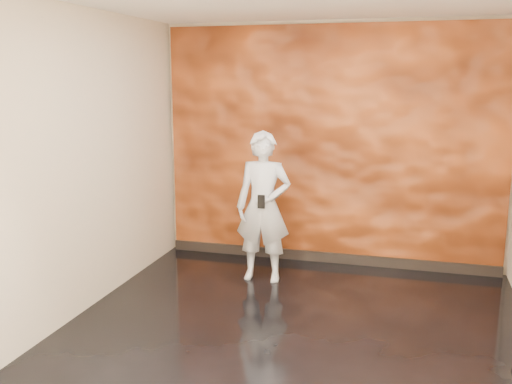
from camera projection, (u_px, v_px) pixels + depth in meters
room at (296, 172)px, 4.72m from camera, size 4.02×4.02×2.81m
feature_wall at (331, 147)px, 6.57m from camera, size 3.90×0.06×2.75m
baseboard at (327, 257)px, 6.80m from camera, size 3.90×0.04×0.12m
man at (263, 207)px, 6.09m from camera, size 0.61×0.41×1.62m
phone at (261, 202)px, 5.86m from camera, size 0.08×0.02×0.14m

